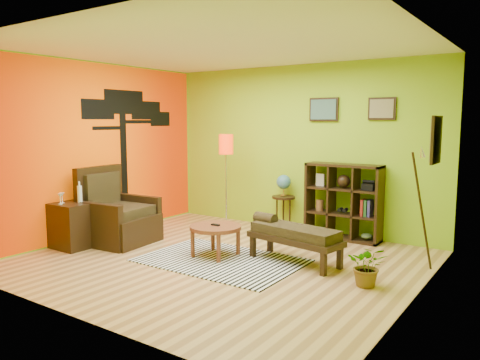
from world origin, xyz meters
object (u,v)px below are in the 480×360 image
Objects in this scene: potted_plant at (368,270)px; bench at (293,234)px; side_cabinet at (73,225)px; coffee_table at (215,230)px; globe_table at (284,188)px; floor_lamp at (226,153)px; cube_shelf at (344,202)px; armchair at (117,219)px.

bench is at bearing 163.83° from potted_plant.
coffee_table is at bearing 22.03° from side_cabinet.
bench is at bearing 21.44° from side_cabinet.
globe_table is (2.02, 2.74, 0.39)m from side_cabinet.
floor_lamp is 1.37× the size of cube_shelf.
coffee_table is 1.47× the size of potted_plant.
potted_plant is at bearing -24.61° from floor_lamp.
globe_table is at bearing 31.96° from floor_lamp.
armchair is 0.71× the size of floor_lamp.
cube_shelf is at bearing 119.30° from potted_plant.
globe_table is at bearing 179.19° from cube_shelf.
globe_table is 0.70× the size of bench.
cube_shelf is at bearing -0.81° from globe_table.
armchair is 1.18× the size of side_cabinet.
armchair is at bearing -172.28° from coffee_table.
coffee_table is 0.61× the size of armchair.
potted_plant is (1.14, -0.33, -0.20)m from bench.
cube_shelf is 1.56m from bench.
floor_lamp is at bearing -165.34° from cube_shelf.
side_cabinet is 2.03× the size of potted_plant.
floor_lamp is 2.31m from bench.
floor_lamp is at bearing 155.39° from potted_plant.
cube_shelf is at bearing 41.19° from side_cabinet.
globe_table is 1.88m from bench.
armchair reaches higher than globe_table.
floor_lamp is (0.91, 1.64, 0.97)m from armchair.
floor_lamp reaches higher than globe_table.
coffee_table is 2.21m from cube_shelf.
globe_table is at bearing 53.62° from side_cabinet.
globe_table is (-0.00, 1.92, 0.35)m from coffee_table.
armchair is 0.64m from side_cabinet.
floor_lamp is 3.47m from potted_plant.
armchair is at bearing -128.90° from globe_table.
cube_shelf is 2.48× the size of potted_plant.
floor_lamp reaches higher than armchair.
side_cabinet reaches higher than potted_plant.
side_cabinet reaches higher than globe_table.
side_cabinet is at bearing -115.44° from armchair.
potted_plant is (4.16, 0.86, -0.15)m from side_cabinet.
floor_lamp reaches higher than potted_plant.
floor_lamp reaches higher than side_cabinet.
globe_table is 1.10m from cube_shelf.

